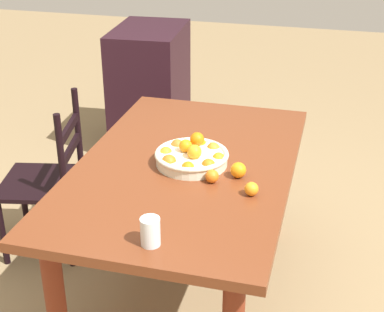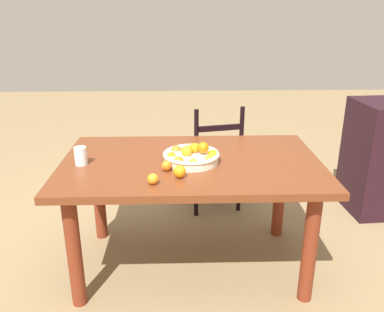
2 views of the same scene
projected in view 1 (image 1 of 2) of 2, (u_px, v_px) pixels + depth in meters
name	position (u px, v px, depth m)	size (l,w,h in m)	color
ground_plane	(186.00, 291.00, 3.06)	(12.00, 12.00, 0.00)	#8A724E
dining_table	(186.00, 183.00, 2.77)	(1.61, 1.00, 0.76)	brown
chair_near_window	(48.00, 182.00, 3.25)	(0.52, 0.52, 0.92)	black
cabinet	(150.00, 88.00, 4.53)	(0.72, 0.50, 0.95)	black
fruit_bowl	(192.00, 156.00, 2.70)	(0.35, 0.35, 0.13)	silver
orange_loose_0	(238.00, 170.00, 2.58)	(0.07, 0.07, 0.07)	orange
orange_loose_1	(212.00, 176.00, 2.54)	(0.06, 0.06, 0.06)	orange
orange_loose_2	(251.00, 189.00, 2.44)	(0.06, 0.06, 0.06)	orange
drinking_glass	(150.00, 232.00, 2.10)	(0.07, 0.07, 0.11)	silver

